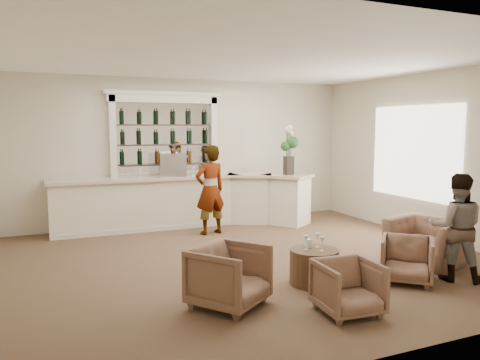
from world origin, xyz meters
name	(u,v)px	position (x,y,z in m)	size (l,w,h in m)	color
ground	(248,261)	(0.00, 0.00, 0.00)	(8.00, 8.00, 0.00)	brown
room_shell	(240,120)	(0.16, 0.71, 2.34)	(8.04, 7.02, 3.32)	beige
bar_counter	(186,201)	(-0.16, 3.00, 0.57)	(5.72, 1.80, 1.14)	white
back_bar_alcove	(165,135)	(-0.50, 3.41, 2.03)	(2.64, 0.25, 3.00)	white
cocktail_table	(314,267)	(0.40, -1.40, 0.25)	(0.69, 0.69, 0.50)	#49301F
sommelier	(210,190)	(0.10, 2.12, 0.93)	(0.67, 0.44, 1.85)	gray
guest	(457,227)	(2.38, -2.06, 0.78)	(0.76, 0.59, 1.56)	gray
armchair_left	(229,276)	(-1.02, -1.70, 0.38)	(0.82, 0.84, 0.77)	brown
armchair_center	(348,288)	(0.19, -2.48, 0.32)	(0.69, 0.71, 0.64)	brown
armchair_right	(407,260)	(1.67, -1.85, 0.33)	(0.70, 0.72, 0.65)	brown
armchair_far	(427,241)	(2.64, -1.25, 0.36)	(1.11, 0.97, 0.72)	brown
espresso_machine	(173,165)	(-0.42, 3.05, 1.39)	(0.56, 0.47, 0.49)	silver
flower_vase	(289,147)	(2.08, 2.38, 1.76)	(0.29, 0.29, 1.10)	black
wine_glass_bar_left	(140,173)	(-1.16, 3.02, 1.25)	(0.07, 0.07, 0.21)	white
wine_glass_bar_right	(193,171)	(0.01, 2.97, 1.25)	(0.07, 0.07, 0.21)	white
wine_glass_tbl_a	(306,242)	(0.28, -1.37, 0.60)	(0.07, 0.07, 0.21)	white
wine_glass_tbl_b	(317,240)	(0.50, -1.32, 0.60)	(0.07, 0.07, 0.21)	white
wine_glass_tbl_c	(322,244)	(0.44, -1.53, 0.60)	(0.07, 0.07, 0.21)	white
napkin_holder	(308,243)	(0.38, -1.26, 0.56)	(0.08, 0.08, 0.12)	silver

